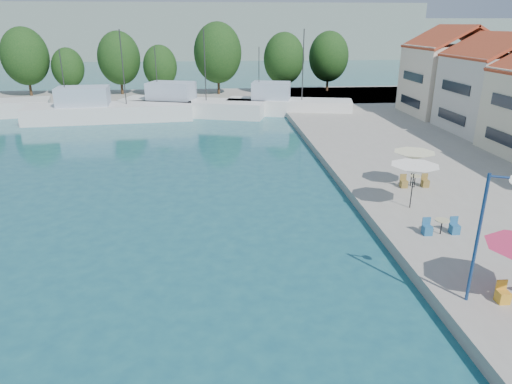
{
  "coord_description": "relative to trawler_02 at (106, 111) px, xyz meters",
  "views": [
    {
      "loc": [
        -2.07,
        0.86,
        10.35
      ],
      "look_at": [
        0.06,
        26.0,
        1.01
      ],
      "focal_mm": 32.0,
      "sensor_mm": 36.0,
      "label": 1
    }
  ],
  "objects": [
    {
      "name": "building_06",
      "position": [
        38.62,
        -2.55,
        4.43
      ],
      "size": [
        9.0,
        8.8,
        10.2
      ],
      "color": "beige",
      "rests_on": "quay_right"
    },
    {
      "name": "cafe_table_02",
      "position": [
        23.34,
        -33.17,
        -0.18
      ],
      "size": [
        1.82,
        0.7,
        0.76
      ],
      "color": "black",
      "rests_on": "quay_right"
    },
    {
      "name": "hill_west",
      "position": [
        -15.38,
        106.45,
        6.93
      ],
      "size": [
        180.0,
        40.0,
        16.0
      ],
      "primitive_type": "cube",
      "color": "gray",
      "rests_on": "ground"
    },
    {
      "name": "tree_07",
      "position": [
        22.3,
        14.81,
        4.54
      ],
      "size": [
        5.86,
        5.86,
        8.68
      ],
      "color": "#3F2B19",
      "rests_on": "quay_far"
    },
    {
      "name": "umbrella_white",
      "position": [
        23.2,
        -29.72,
        1.79
      ],
      "size": [
        2.66,
        2.66,
        2.51
      ],
      "color": "black",
      "rests_on": "quay_right"
    },
    {
      "name": "tree_03",
      "position": [
        -8.57,
        16.52,
        3.35
      ],
      "size": [
        4.47,
        4.47,
        6.61
      ],
      "color": "#3F2B19",
      "rests_on": "quay_far"
    },
    {
      "name": "building_05",
      "position": [
        38.62,
        -11.55,
        4.19
      ],
      "size": [
        8.4,
        8.8,
        9.7
      ],
      "color": "beige",
      "rests_on": "quay_right"
    },
    {
      "name": "trawler_03",
      "position": [
        9.16,
        2.67,
        0.0
      ],
      "size": [
        17.96,
        9.43,
        10.2
      ],
      "rotation": [
        0.0,
        0.0,
        -0.3
      ],
      "color": "silver",
      "rests_on": "ground"
    },
    {
      "name": "tree_02",
      "position": [
        -14.07,
        16.14,
        4.97
      ],
      "size": [
        6.36,
        6.36,
        9.42
      ],
      "color": "#3F2B19",
      "rests_on": "quay_far"
    },
    {
      "name": "tree_06",
      "position": [
        12.84,
        15.42,
        5.34
      ],
      "size": [
        6.8,
        6.8,
        10.07
      ],
      "color": "#3F2B19",
      "rests_on": "quay_far"
    },
    {
      "name": "quay_far",
      "position": [
        6.62,
        13.45,
        -0.77
      ],
      "size": [
        90.0,
        16.0,
        0.6
      ],
      "primitive_type": "cube",
      "color": "gray",
      "rests_on": "ground"
    },
    {
      "name": "trawler_04",
      "position": [
        20.83,
        1.99,
        0.0
      ],
      "size": [
        15.28,
        6.98,
        10.2
      ],
      "rotation": [
        0.0,
        0.0,
        -0.22
      ],
      "color": "silver",
      "rests_on": "ground"
    },
    {
      "name": "tree_05",
      "position": [
        4.66,
        14.73,
        3.58
      ],
      "size": [
        4.74,
        4.74,
        7.02
      ],
      "color": "#3F2B19",
      "rests_on": "quay_far"
    },
    {
      "name": "trawler_02",
      "position": [
        0.0,
        0.0,
        0.0
      ],
      "size": [
        18.62,
        6.56,
        10.2
      ],
      "rotation": [
        0.0,
        0.0,
        0.1
      ],
      "color": "silver",
      "rests_on": "ground"
    },
    {
      "name": "tree_08",
      "position": [
        29.5,
        17.59,
        4.6
      ],
      "size": [
        5.94,
        5.94,
        8.79
      ],
      "color": "#3F2B19",
      "rests_on": "quay_far"
    },
    {
      "name": "cafe_table_03",
      "position": [
        24.85,
        -26.41,
        -0.18
      ],
      "size": [
        1.82,
        0.7,
        0.76
      ],
      "color": "black",
      "rests_on": "quay_right"
    },
    {
      "name": "hill_east",
      "position": [
        54.62,
        126.45,
        4.93
      ],
      "size": [
        140.0,
        40.0,
        12.0
      ],
      "primitive_type": "cube",
      "color": "gray",
      "rests_on": "ground"
    },
    {
      "name": "street_lamp",
      "position": [
        21.96,
        -38.87,
        3.02
      ],
      "size": [
        0.98,
        0.54,
        5.03
      ],
      "rotation": [
        0.0,
        0.0,
        -0.38
      ],
      "color": "navy",
      "rests_on": "quay_right"
    },
    {
      "name": "umbrella_cream",
      "position": [
        24.69,
        -26.2,
        1.54
      ],
      "size": [
        2.58,
        2.58,
        2.26
      ],
      "color": "black",
      "rests_on": "quay_right"
    },
    {
      "name": "tree_04",
      "position": [
        -1.26,
        16.44,
        4.64
      ],
      "size": [
        5.98,
        5.98,
        8.85
      ],
      "color": "#3F2B19",
      "rests_on": "quay_far"
    }
  ]
}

